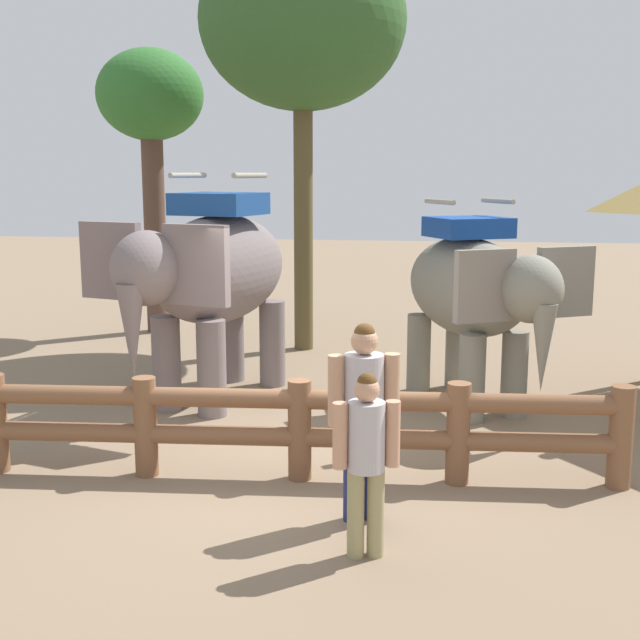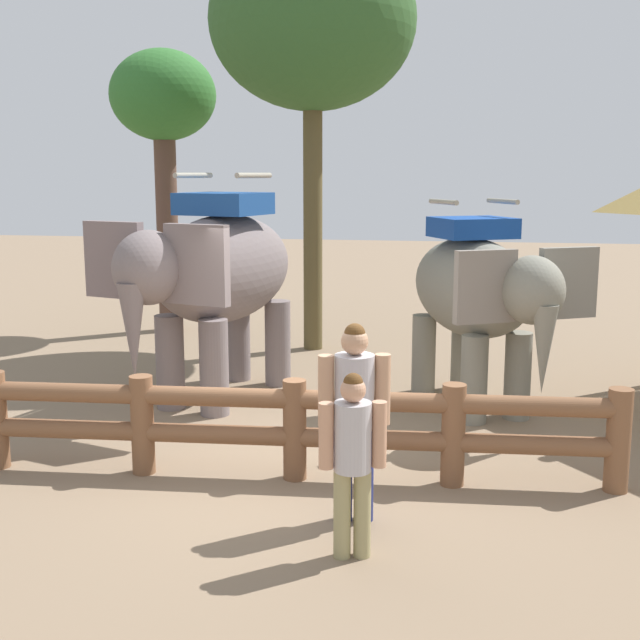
% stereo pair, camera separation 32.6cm
% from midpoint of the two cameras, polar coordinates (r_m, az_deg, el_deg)
% --- Properties ---
extents(ground_plane, '(60.00, 60.00, 0.00)m').
position_cam_midpoint_polar(ground_plane, '(8.79, -0.38, -10.51)').
color(ground_plane, '#816A52').
extents(log_fence, '(6.66, 0.68, 1.05)m').
position_cam_midpoint_polar(log_fence, '(8.38, -0.67, -7.19)').
color(log_fence, brown).
rests_on(log_fence, ground).
extents(elephant_near_left, '(2.45, 3.73, 3.12)m').
position_cam_midpoint_polar(elephant_near_left, '(11.13, -6.49, 3.16)').
color(elephant_near_left, slate).
rests_on(elephant_near_left, ground).
extents(elephant_center, '(2.56, 3.26, 2.78)m').
position_cam_midpoint_polar(elephant_center, '(10.88, 11.86, 1.83)').
color(elephant_center, gray).
rests_on(elephant_center, ground).
extents(tourist_woman_in_black, '(0.54, 0.37, 1.56)m').
position_cam_midpoint_polar(tourist_woman_in_black, '(6.65, 3.72, -9.24)').
color(tourist_woman_in_black, tan).
rests_on(tourist_woman_in_black, ground).
extents(tourist_man_in_blue, '(0.63, 0.43, 1.83)m').
position_cam_midpoint_polar(tourist_man_in_blue, '(7.28, 3.70, -6.21)').
color(tourist_man_in_blue, navy).
rests_on(tourist_man_in_blue, ground).
extents(tree_far_left, '(2.03, 2.03, 5.45)m').
position_cam_midpoint_polar(tree_far_left, '(16.38, -10.35, 14.43)').
color(tree_far_left, brown).
rests_on(tree_far_left, ground).
extents(tree_back_center, '(3.50, 3.50, 7.13)m').
position_cam_midpoint_polar(tree_back_center, '(14.55, 0.16, 20.09)').
color(tree_back_center, brown).
rests_on(tree_back_center, ground).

